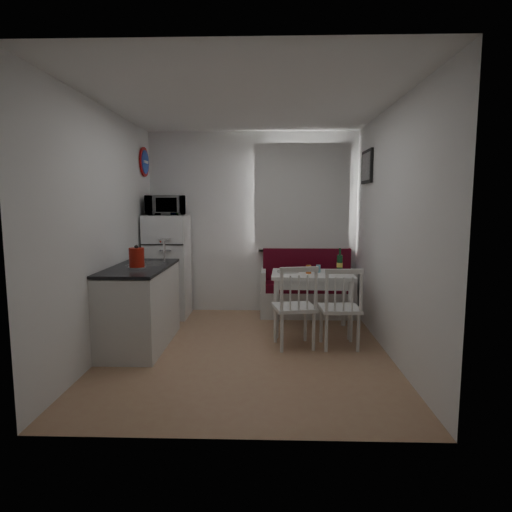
{
  "coord_description": "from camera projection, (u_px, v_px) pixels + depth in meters",
  "views": [
    {
      "loc": [
        0.23,
        -4.47,
        1.6
      ],
      "look_at": [
        0.08,
        0.5,
        0.98
      ],
      "focal_mm": 30.0,
      "sensor_mm": 36.0,
      "label": 1
    }
  ],
  "objects": [
    {
      "name": "kettle",
      "position": [
        137.0,
        258.0,
        4.47
      ],
      "size": [
        0.19,
        0.19,
        0.25
      ],
      "primitive_type": "cylinder",
      "color": "#A2180D",
      "rests_on": "kitchen_counter"
    },
    {
      "name": "wall_left",
      "position": [
        105.0,
        231.0,
        4.52
      ],
      "size": [
        0.02,
        3.5,
        2.6
      ],
      "primitive_type": "cube",
      "color": "white",
      "rests_on": "floor"
    },
    {
      "name": "wine_bottle",
      "position": [
        340.0,
        260.0,
        5.32
      ],
      "size": [
        0.07,
        0.07,
        0.3
      ],
      "primitive_type": null,
      "color": "#154122",
      "rests_on": "dining_table"
    },
    {
      "name": "drinking_glass_orange",
      "position": [
        309.0,
        269.0,
        5.2
      ],
      "size": [
        0.06,
        0.06,
        0.11
      ],
      "primitive_type": "cylinder",
      "color": "orange",
      "rests_on": "dining_table"
    },
    {
      "name": "curtain",
      "position": [
        302.0,
        197.0,
        6.05
      ],
      "size": [
        1.35,
        0.02,
        1.5
      ],
      "primitive_type": "cube",
      "color": "silver",
      "rests_on": "wall_back"
    },
    {
      "name": "microwave",
      "position": [
        165.0,
        205.0,
        5.82
      ],
      "size": [
        0.49,
        0.33,
        0.27
      ],
      "primitive_type": "imported",
      "color": "white",
      "rests_on": "fridge"
    },
    {
      "name": "wall_sign",
      "position": [
        145.0,
        162.0,
        5.86
      ],
      "size": [
        0.03,
        0.4,
        0.4
      ],
      "primitive_type": "cylinder",
      "rotation": [
        0.0,
        1.57,
        0.0
      ],
      "color": "#1B3FA7",
      "rests_on": "wall_left"
    },
    {
      "name": "kitchen_counter",
      "position": [
        141.0,
        306.0,
        4.78
      ],
      "size": [
        0.62,
        1.32,
        1.16
      ],
      "color": "silver",
      "rests_on": "floor"
    },
    {
      "name": "wall_right",
      "position": [
        391.0,
        232.0,
        4.43
      ],
      "size": [
        0.02,
        3.5,
        2.6
      ],
      "primitive_type": "cube",
      "color": "white",
      "rests_on": "floor"
    },
    {
      "name": "chair_right",
      "position": [
        341.0,
        299.0,
        4.61
      ],
      "size": [
        0.45,
        0.43,
        0.49
      ],
      "rotation": [
        0.0,
        0.0,
        0.05
      ],
      "color": "silver",
      "rests_on": "floor"
    },
    {
      "name": "picture_frame",
      "position": [
        367.0,
        167.0,
        5.43
      ],
      "size": [
        0.04,
        0.52,
        0.42
      ],
      "primitive_type": "cube",
      "color": "black",
      "rests_on": "wall_right"
    },
    {
      "name": "wall_front",
      "position": [
        232.0,
        250.0,
        2.74
      ],
      "size": [
        3.0,
        0.02,
        2.6
      ],
      "primitive_type": "cube",
      "color": "white",
      "rests_on": "floor"
    },
    {
      "name": "dining_table",
      "position": [
        312.0,
        280.0,
        5.26
      ],
      "size": [
        1.01,
        0.73,
        0.74
      ],
      "rotation": [
        0.0,
        0.0,
        -0.04
      ],
      "color": "silver",
      "rests_on": "floor"
    },
    {
      "name": "ceiling",
      "position": [
        246.0,
        103.0,
        4.32
      ],
      "size": [
        3.0,
        3.5,
        0.02
      ],
      "primitive_type": "cube",
      "color": "white",
      "rests_on": "wall_back"
    },
    {
      "name": "bench",
      "position": [
        307.0,
        293.0,
        6.08
      ],
      "size": [
        1.32,
        0.51,
        0.94
      ],
      "color": "silver",
      "rests_on": "floor"
    },
    {
      "name": "window",
      "position": [
        302.0,
        201.0,
        6.12
      ],
      "size": [
        1.22,
        0.06,
        1.47
      ],
      "primitive_type": "cube",
      "color": "silver",
      "rests_on": "wall_back"
    },
    {
      "name": "wall_back",
      "position": [
        253.0,
        223.0,
        6.22
      ],
      "size": [
        3.0,
        0.02,
        2.6
      ],
      "primitive_type": "cube",
      "color": "white",
      "rests_on": "floor"
    },
    {
      "name": "floor",
      "position": [
        247.0,
        351.0,
        4.64
      ],
      "size": [
        3.0,
        3.5,
        0.02
      ],
      "primitive_type": "cube",
      "color": "#AC7C5B",
      "rests_on": "ground"
    },
    {
      "name": "plate",
      "position": [
        288.0,
        272.0,
        5.28
      ],
      "size": [
        0.26,
        0.26,
        0.02
      ],
      "primitive_type": "cylinder",
      "color": "white",
      "rests_on": "dining_table"
    },
    {
      "name": "chair_left",
      "position": [
        295.0,
        298.0,
        4.62
      ],
      "size": [
        0.51,
        0.49,
        0.5
      ],
      "rotation": [
        0.0,
        0.0,
        0.19
      ],
      "color": "silver",
      "rests_on": "floor"
    },
    {
      "name": "drinking_glass_blue",
      "position": [
        318.0,
        268.0,
        5.29
      ],
      "size": [
        0.06,
        0.06,
        0.09
      ],
      "primitive_type": "cylinder",
      "color": "#7AB5CF",
      "rests_on": "dining_table"
    },
    {
      "name": "fridge",
      "position": [
        168.0,
        266.0,
        5.98
      ],
      "size": [
        0.57,
        0.57,
        1.43
      ],
      "primitive_type": "cube",
      "color": "white",
      "rests_on": "floor"
    }
  ]
}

